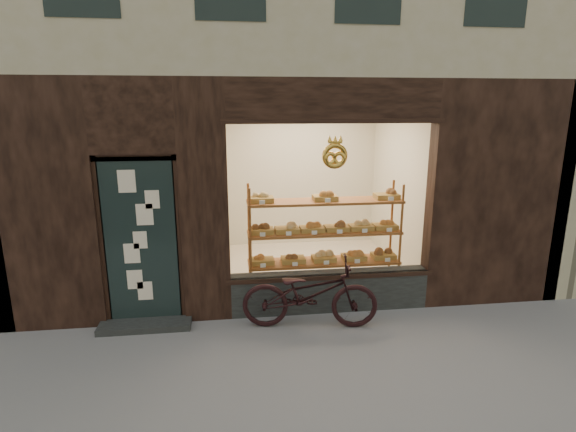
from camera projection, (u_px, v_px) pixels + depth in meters
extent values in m
plane|color=slate|center=(331.00, 412.00, 4.17)|extent=(90.00, 90.00, 0.00)
cube|color=#353B38|center=(330.00, 291.00, 6.20)|extent=(2.70, 0.25, 0.55)
cube|color=black|center=(141.00, 242.00, 5.63)|extent=(0.90, 0.04, 2.15)
cube|color=#353B38|center=(145.00, 325.00, 5.73)|extent=(1.15, 0.35, 0.08)
torus|color=gold|center=(335.00, 156.00, 5.65)|extent=(0.33, 0.07, 0.33)
cube|color=brown|center=(323.00, 293.00, 6.66)|extent=(2.20, 0.45, 0.04)
cube|color=brown|center=(324.00, 262.00, 6.54)|extent=(2.20, 0.45, 0.03)
cube|color=brown|center=(324.00, 232.00, 6.43)|extent=(2.20, 0.45, 0.04)
cube|color=brown|center=(325.00, 201.00, 6.33)|extent=(2.20, 0.45, 0.04)
cylinder|color=brown|center=(250.00, 249.00, 6.15)|extent=(0.04, 0.04, 1.70)
cylinder|color=brown|center=(400.00, 243.00, 6.42)|extent=(0.04, 0.04, 1.70)
cylinder|color=brown|center=(249.00, 241.00, 6.52)|extent=(0.04, 0.04, 1.70)
cylinder|color=brown|center=(391.00, 236.00, 6.79)|extent=(0.04, 0.04, 1.70)
cube|color=#AA7F33|center=(262.00, 261.00, 6.42)|extent=(0.34, 0.24, 0.07)
sphere|color=#BB6C22|center=(262.00, 255.00, 6.40)|extent=(0.11, 0.11, 0.11)
cube|color=white|center=(263.00, 265.00, 6.24)|extent=(0.07, 0.01, 0.05)
cube|color=#AA7F33|center=(293.00, 260.00, 6.47)|extent=(0.34, 0.24, 0.07)
sphere|color=brown|center=(293.00, 254.00, 6.45)|extent=(0.11, 0.11, 0.11)
cube|color=white|center=(295.00, 264.00, 6.30)|extent=(0.07, 0.01, 0.05)
cube|color=#AA7F33|center=(324.00, 258.00, 6.53)|extent=(0.34, 0.24, 0.07)
sphere|color=#DEB36B|center=(324.00, 253.00, 6.51)|extent=(0.11, 0.11, 0.11)
cube|color=white|center=(326.00, 263.00, 6.35)|extent=(0.07, 0.01, 0.05)
cube|color=#AA7F33|center=(354.00, 257.00, 6.59)|extent=(0.34, 0.24, 0.07)
sphere|color=#BB6C22|center=(354.00, 251.00, 6.57)|extent=(0.11, 0.11, 0.11)
cube|color=white|center=(357.00, 261.00, 6.41)|extent=(0.07, 0.01, 0.05)
cube|color=#AA7F33|center=(383.00, 256.00, 6.64)|extent=(0.34, 0.24, 0.07)
sphere|color=brown|center=(384.00, 250.00, 6.62)|extent=(0.11, 0.11, 0.11)
cube|color=white|center=(388.00, 260.00, 6.47)|extent=(0.08, 0.01, 0.05)
cube|color=#AA7F33|center=(262.00, 231.00, 6.31)|extent=(0.34, 0.24, 0.07)
sphere|color=brown|center=(262.00, 225.00, 6.29)|extent=(0.11, 0.11, 0.11)
cube|color=white|center=(263.00, 234.00, 6.13)|extent=(0.07, 0.01, 0.06)
cube|color=#AA7F33|center=(287.00, 230.00, 6.35)|extent=(0.34, 0.24, 0.07)
sphere|color=#DEB36B|center=(287.00, 224.00, 6.33)|extent=(0.11, 0.11, 0.11)
cube|color=white|center=(289.00, 234.00, 6.18)|extent=(0.08, 0.01, 0.06)
cube|color=#AA7F33|center=(312.00, 229.00, 6.40)|extent=(0.34, 0.24, 0.07)
sphere|color=#BB6C22|center=(312.00, 223.00, 6.38)|extent=(0.11, 0.11, 0.11)
cube|color=white|center=(314.00, 233.00, 6.22)|extent=(0.07, 0.01, 0.06)
cube|color=#AA7F33|center=(337.00, 228.00, 6.44)|extent=(0.34, 0.24, 0.07)
sphere|color=brown|center=(337.00, 222.00, 6.42)|extent=(0.11, 0.11, 0.11)
cube|color=white|center=(340.00, 232.00, 6.27)|extent=(0.07, 0.01, 0.06)
cube|color=#AA7F33|center=(361.00, 227.00, 6.49)|extent=(0.34, 0.24, 0.07)
sphere|color=#DEB36B|center=(361.00, 222.00, 6.47)|extent=(0.11, 0.11, 0.11)
cube|color=white|center=(365.00, 231.00, 6.31)|extent=(0.08, 0.01, 0.06)
cube|color=#AA7F33|center=(385.00, 226.00, 6.53)|extent=(0.34, 0.24, 0.07)
sphere|color=#BB6C22|center=(385.00, 221.00, 6.51)|extent=(0.11, 0.11, 0.11)
cube|color=white|center=(389.00, 230.00, 6.36)|extent=(0.08, 0.01, 0.06)
cube|color=#AA7F33|center=(261.00, 199.00, 6.20)|extent=(0.34, 0.24, 0.07)
sphere|color=#DEB36B|center=(261.00, 193.00, 6.18)|extent=(0.11, 0.11, 0.11)
cube|color=white|center=(262.00, 202.00, 6.02)|extent=(0.07, 0.01, 0.06)
cube|color=#AA7F33|center=(325.00, 198.00, 6.31)|extent=(0.34, 0.24, 0.07)
sphere|color=#BB6C22|center=(325.00, 192.00, 6.29)|extent=(0.11, 0.11, 0.11)
cube|color=white|center=(328.00, 201.00, 6.14)|extent=(0.07, 0.01, 0.06)
cube|color=#AA7F33|center=(387.00, 196.00, 6.43)|extent=(0.34, 0.24, 0.07)
sphere|color=brown|center=(387.00, 190.00, 6.41)|extent=(0.11, 0.11, 0.11)
cube|color=white|center=(391.00, 199.00, 6.25)|extent=(0.08, 0.01, 0.06)
imported|color=black|center=(310.00, 294.00, 5.68)|extent=(1.78, 0.83, 0.90)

